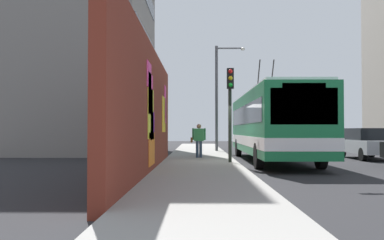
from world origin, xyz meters
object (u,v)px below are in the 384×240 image
at_px(pedestrian_midblock, 199,138).
at_px(traffic_light, 230,98).
at_px(parked_car_silver, 367,143).
at_px(street_lamp, 220,90).
at_px(city_bus, 271,123).

distance_m(pedestrian_midblock, traffic_light, 3.78).
height_order(parked_car_silver, traffic_light, traffic_light).
height_order(traffic_light, street_lamp, street_lamp).
height_order(city_bus, traffic_light, city_bus).
bearing_deg(traffic_light, city_bus, -39.36).
height_order(parked_car_silver, pedestrian_midblock, pedestrian_midblock).
bearing_deg(city_bus, parked_car_silver, -71.14).
bearing_deg(traffic_light, parked_car_silver, -59.11).
xyz_separation_m(city_bus, street_lamp, (7.40, 2.03, 2.25)).
bearing_deg(traffic_light, pedestrian_midblock, 22.30).
relative_size(city_bus, traffic_light, 3.18).
xyz_separation_m(parked_car_silver, street_lamp, (5.63, 7.23, 3.23)).
bearing_deg(pedestrian_midblock, parked_car_silver, -81.67).
height_order(parked_car_silver, street_lamp, street_lamp).
distance_m(parked_car_silver, traffic_light, 8.79).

